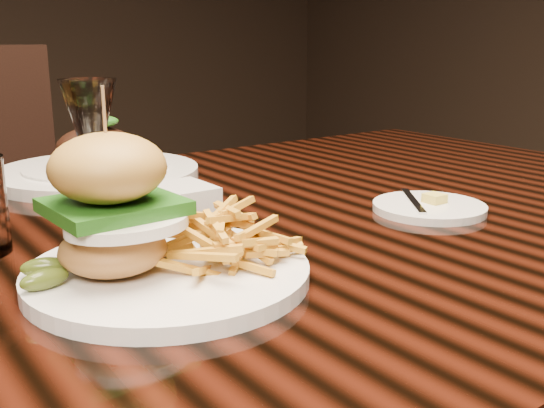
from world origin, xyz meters
TOP-DOWN VIEW (x-y plane):
  - dining_table at (0.00, 0.00)m, footprint 1.60×0.90m
  - burger_plate at (-0.12, -0.13)m, footprint 0.26×0.26m
  - side_saucer at (0.28, -0.11)m, footprint 0.14×0.14m
  - ramekin at (0.00, 0.06)m, footprint 0.08×0.08m
  - wine_glass at (-0.10, 0.07)m, footprint 0.06×0.06m
  - far_dish at (0.00, 0.33)m, footprint 0.32×0.32m

SIDE VIEW (x-z plane):
  - dining_table at x=0.00m, z-range 0.30..1.05m
  - side_saucer at x=0.28m, z-range 0.74..0.77m
  - far_dish at x=0.00m, z-range 0.72..0.82m
  - ramekin at x=0.00m, z-range 0.75..0.79m
  - burger_plate at x=-0.12m, z-range 0.71..0.89m
  - wine_glass at x=-0.10m, z-range 0.79..0.96m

